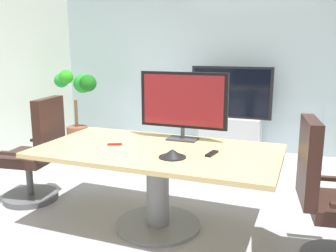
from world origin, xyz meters
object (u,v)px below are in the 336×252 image
object	(u,v)px
office_chair_right	(331,207)
remote_control	(212,154)
office_chair_left	(36,159)
wall_display_unit	(230,124)
conference_phone	(172,154)
potted_plant	(78,99)
conference_table	(158,168)
tv_monitor	(183,102)

from	to	relation	value
office_chair_right	remote_control	bearing A→B (deg)	74.92
office_chair_left	wall_display_unit	world-z (taller)	wall_display_unit
wall_display_unit	conference_phone	distance (m)	2.81
potted_plant	conference_phone	xyz separation A→B (m)	(2.55, -2.42, 0.00)
conference_table	remote_control	bearing A→B (deg)	-1.22
office_chair_right	conference_table	bearing A→B (deg)	76.67
conference_phone	remote_control	xyz separation A→B (m)	(0.27, 0.19, -0.02)
conference_phone	wall_display_unit	bearing A→B (deg)	92.25
conference_table	conference_phone	distance (m)	0.36
conference_table	conference_phone	size ratio (longest dim) A/B	9.39
conference_table	conference_phone	world-z (taller)	conference_phone
office_chair_right	wall_display_unit	bearing A→B (deg)	16.67
tv_monitor	remote_control	distance (m)	0.65
office_chair_left	conference_phone	world-z (taller)	office_chair_left
tv_monitor	potted_plant	distance (m)	3.07
wall_display_unit	tv_monitor	bearing A→B (deg)	-90.07
tv_monitor	conference_phone	xyz separation A→B (m)	(0.11, -0.59, -0.33)
potted_plant	remote_control	world-z (taller)	potted_plant
wall_display_unit	potted_plant	xyz separation A→B (m)	(-2.44, -0.37, 0.31)
potted_plant	conference_phone	size ratio (longest dim) A/B	5.65
conference_table	tv_monitor	size ratio (longest dim) A/B	2.46
office_chair_left	remote_control	world-z (taller)	office_chair_left
tv_monitor	office_chair_right	bearing A→B (deg)	-20.95
tv_monitor	conference_phone	size ratio (longest dim) A/B	3.82
office_chair_right	conference_phone	size ratio (longest dim) A/B	4.95
office_chair_right	potted_plant	bearing A→B (deg)	49.21
office_chair_left	tv_monitor	xyz separation A→B (m)	(1.49, 0.31, 0.62)
potted_plant	remote_control	xyz separation A→B (m)	(2.82, -2.23, -0.02)
office_chair_left	office_chair_right	xyz separation A→B (m)	(2.78, -0.19, 0.00)
office_chair_right	conference_phone	xyz separation A→B (m)	(-1.18, -0.09, 0.30)
conference_phone	remote_control	bearing A→B (deg)	35.23
office_chair_left	wall_display_unit	distance (m)	2.92
remote_control	tv_monitor	bearing A→B (deg)	142.89
office_chair_right	conference_phone	bearing A→B (deg)	85.64
conference_table	conference_phone	bearing A→B (deg)	-43.49
wall_display_unit	remote_control	world-z (taller)	wall_display_unit
remote_control	potted_plant	bearing A→B (deg)	150.38
conference_table	office_chair_left	bearing A→B (deg)	176.80
office_chair_right	potted_plant	xyz separation A→B (m)	(-3.73, 2.33, 0.30)
conference_table	potted_plant	xyz separation A→B (m)	(-2.34, 2.22, 0.21)
conference_table	tv_monitor	world-z (taller)	tv_monitor
tv_monitor	conference_phone	world-z (taller)	tv_monitor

